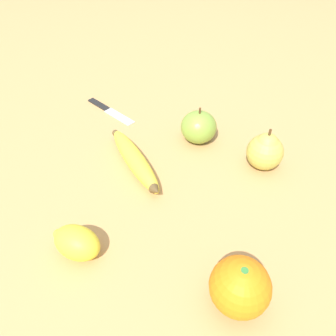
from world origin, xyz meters
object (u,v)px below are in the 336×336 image
at_px(pear, 265,151).
at_px(paring_knife, 108,110).
at_px(lemon, 77,242).
at_px(orange, 240,287).
at_px(apple, 199,127).
at_px(banana, 134,161).

distance_m(pear, paring_knife, 0.41).
bearing_deg(paring_knife, lemon, 44.74).
bearing_deg(pear, orange, 94.79).
xyz_separation_m(apple, paring_knife, (0.25, -0.02, -0.03)).
distance_m(banana, pear, 0.26).
relative_size(orange, paring_knife, 0.52).
distance_m(pear, apple, 0.15).
bearing_deg(banana, apple, 96.67).
xyz_separation_m(banana, pear, (-0.24, -0.11, 0.02)).
bearing_deg(orange, pear, -85.21).
bearing_deg(apple, lemon, 78.18).
bearing_deg(lemon, orange, -175.33).
bearing_deg(lemon, paring_knife, -65.15).
relative_size(apple, paring_knife, 0.53).
xyz_separation_m(pear, apple, (0.15, -0.03, -0.00)).
distance_m(apple, lemon, 0.36).
height_order(orange, lemon, orange).
bearing_deg(apple, paring_knife, -5.67).
bearing_deg(pear, lemon, 55.25).
bearing_deg(banana, orange, 2.49).
relative_size(banana, paring_knife, 1.20).
distance_m(lemon, paring_knife, 0.42).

